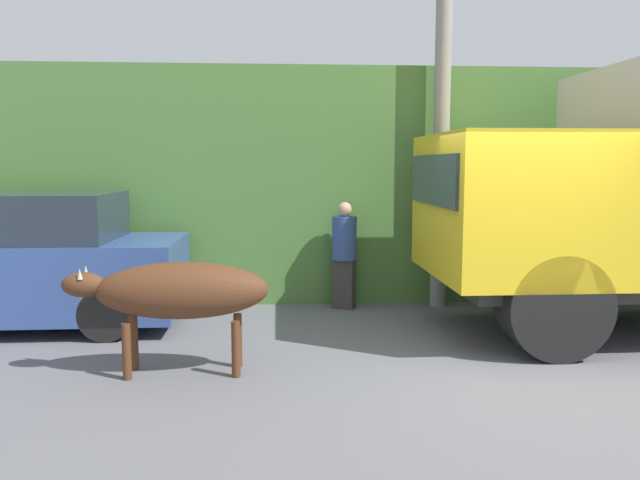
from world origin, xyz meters
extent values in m
plane|color=slate|center=(0.00, 0.00, 0.00)|extent=(60.00, 60.00, 0.00)
cube|color=#4C7A38|center=(0.00, 6.00, 1.82)|extent=(32.00, 5.28, 3.65)
cube|color=gold|center=(0.39, 1.43, 1.66)|extent=(2.07, 2.46, 1.76)
cube|color=#232D38|center=(-0.67, 1.43, 1.97)|extent=(0.04, 2.09, 0.62)
cylinder|color=black|center=(0.49, 0.48, 0.60)|extent=(1.19, 0.54, 1.19)
ellipsoid|color=#512D19|center=(-3.57, 0.21, 0.88)|extent=(1.76, 0.59, 0.59)
ellipsoid|color=#512D19|center=(-4.56, 0.21, 0.95)|extent=(0.44, 0.26, 0.26)
cone|color=#B7AD93|center=(-4.56, 0.11, 1.08)|extent=(0.06, 0.06, 0.11)
cone|color=#B7AD93|center=(-4.56, 0.31, 1.08)|extent=(0.06, 0.06, 0.11)
cylinder|color=#512D19|center=(-4.11, 0.05, 0.29)|extent=(0.09, 0.09, 0.58)
cylinder|color=#512D19|center=(-4.11, 0.37, 0.29)|extent=(0.09, 0.09, 0.58)
cylinder|color=#512D19|center=(-3.02, 0.05, 0.29)|extent=(0.09, 0.09, 0.58)
cylinder|color=#512D19|center=(-3.02, 0.37, 0.29)|extent=(0.09, 0.09, 0.58)
cube|color=#334C8C|center=(-6.00, 2.28, 0.67)|extent=(4.20, 1.79, 0.98)
cube|color=#232D38|center=(-5.90, 2.28, 1.48)|extent=(2.31, 1.65, 0.62)
cylinder|color=black|center=(-4.70, 1.53, 0.33)|extent=(0.66, 0.29, 0.66)
cube|color=#38332D|center=(-1.59, 3.04, 0.37)|extent=(0.37, 0.32, 0.75)
cylinder|color=#334C8C|center=(-1.59, 3.04, 1.07)|extent=(0.49, 0.49, 0.65)
sphere|color=tan|center=(-1.59, 3.04, 1.50)|extent=(0.21, 0.21, 0.21)
cylinder|color=gray|center=(-0.13, 3.11, 2.69)|extent=(0.24, 0.24, 5.37)
camera|label=1|loc=(-2.59, -6.16, 2.16)|focal=35.00mm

